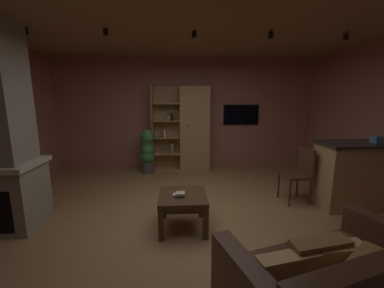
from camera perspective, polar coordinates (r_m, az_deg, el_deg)
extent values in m
cube|color=#A37A4C|center=(3.70, 0.38, -17.56)|extent=(6.29, 5.72, 0.02)
cube|color=#AD7060|center=(6.15, -1.37, 7.17)|extent=(6.41, 0.06, 2.69)
cube|color=#8E6B47|center=(3.38, 0.45, 27.14)|extent=(6.29, 5.72, 0.02)
cube|color=white|center=(6.13, -7.04, 7.18)|extent=(0.58, 0.01, 0.79)
cube|color=gray|center=(4.26, -37.72, -9.67)|extent=(0.95, 0.68, 0.85)
cube|color=tan|center=(5.92, 0.58, 3.61)|extent=(0.71, 0.38, 1.99)
cube|color=tan|center=(6.09, -5.93, 3.77)|extent=(0.65, 0.02, 1.99)
cube|color=tan|center=(5.94, -9.06, 3.50)|extent=(0.02, 0.38, 1.99)
sphere|color=black|center=(5.69, -1.05, 4.32)|extent=(0.04, 0.04, 0.04)
cube|color=tan|center=(6.12, -5.82, -5.64)|extent=(0.65, 0.38, 0.02)
cube|color=tan|center=(6.02, -5.89, -2.10)|extent=(0.65, 0.38, 0.02)
cube|color=tan|center=(5.94, -5.97, 1.64)|extent=(0.65, 0.38, 0.02)
cube|color=tan|center=(5.89, -6.05, 5.46)|extent=(0.65, 0.38, 0.02)
cube|color=tan|center=(5.86, -6.13, 9.34)|extent=(0.65, 0.38, 0.02)
cube|color=beige|center=(5.93, -4.61, -1.08)|extent=(0.04, 0.23, 0.22)
cube|color=brown|center=(5.82, -4.58, 6.36)|extent=(0.05, 0.23, 0.17)
cube|color=#387247|center=(5.82, -4.67, 6.69)|extent=(0.04, 0.23, 0.24)
cube|color=gold|center=(5.94, -4.82, -1.23)|extent=(0.04, 0.23, 0.19)
cube|color=beige|center=(5.87, -6.31, 2.53)|extent=(0.05, 0.23, 0.18)
sphere|color=beige|center=(5.88, -5.35, 5.96)|extent=(0.10, 0.10, 0.10)
cube|color=tan|center=(4.78, 34.54, -6.17)|extent=(1.29, 0.57, 1.02)
cube|color=#2D2826|center=(4.67, 35.25, 0.06)|extent=(1.35, 0.63, 0.04)
cube|color=#598CBF|center=(4.68, 36.95, 0.81)|extent=(0.13, 0.13, 0.11)
cube|color=olive|center=(2.25, 34.52, -24.34)|extent=(0.45, 0.39, 0.34)
cube|color=olive|center=(2.24, 27.10, -22.77)|extent=(0.48, 0.25, 0.35)
cube|color=tan|center=(2.32, 30.73, -22.74)|extent=(0.40, 0.19, 0.33)
cube|color=tan|center=(2.07, 21.34, -26.64)|extent=(0.48, 0.25, 0.32)
cube|color=#4C331E|center=(3.35, -2.14, -12.05)|extent=(0.63, 0.66, 0.05)
cube|color=#4C331E|center=(3.38, -2.13, -13.07)|extent=(0.57, 0.60, 0.08)
cube|color=#4C331E|center=(3.20, -7.18, -18.03)|extent=(0.07, 0.07, 0.42)
cube|color=#4C331E|center=(3.21, 3.18, -17.86)|extent=(0.07, 0.07, 0.42)
cube|color=#4C331E|center=(3.72, -6.58, -13.66)|extent=(0.07, 0.07, 0.42)
cube|color=#4C331E|center=(3.73, 2.14, -13.53)|extent=(0.07, 0.07, 0.42)
cube|color=beige|center=(3.30, -3.39, -11.73)|extent=(0.13, 0.11, 0.03)
cube|color=beige|center=(3.27, -2.76, -11.44)|extent=(0.12, 0.11, 0.03)
cube|color=#4C331E|center=(4.48, 22.79, -6.74)|extent=(0.46, 0.46, 0.04)
cube|color=#4C331E|center=(4.52, 25.06, -3.61)|extent=(0.08, 0.40, 0.44)
cylinder|color=#4C331E|center=(4.61, 19.46, -9.03)|extent=(0.04, 0.04, 0.46)
cylinder|color=#4C331E|center=(4.32, 21.79, -10.56)|extent=(0.04, 0.04, 0.46)
cylinder|color=#4C331E|center=(4.79, 23.28, -8.55)|extent=(0.04, 0.04, 0.46)
cylinder|color=#4C331E|center=(4.51, 25.76, -9.96)|extent=(0.04, 0.04, 0.46)
cylinder|color=#4C4C51|center=(5.85, -10.32, -5.35)|extent=(0.28, 0.28, 0.26)
sphere|color=#3D7F3D|center=(5.80, -10.34, -2.87)|extent=(0.32, 0.32, 0.32)
sphere|color=#3D7F3D|center=(5.75, -10.30, -1.25)|extent=(0.30, 0.30, 0.30)
sphere|color=#3D7F3D|center=(5.74, -10.42, 0.28)|extent=(0.27, 0.27, 0.27)
sphere|color=#3D7F3D|center=(5.64, -10.32, 1.77)|extent=(0.31, 0.31, 0.31)
cube|color=black|center=(6.29, 11.30, 6.68)|extent=(0.88, 0.05, 0.50)
cube|color=black|center=(6.27, 11.36, 6.66)|extent=(0.84, 0.01, 0.46)
cylinder|color=black|center=(4.26, -34.21, 20.85)|extent=(0.07, 0.07, 0.09)
cylinder|color=black|center=(3.85, -19.42, 23.33)|extent=(0.07, 0.07, 0.09)
cylinder|color=black|center=(3.80, 0.51, 24.09)|extent=(0.07, 0.07, 0.09)
cylinder|color=black|center=(4.01, 17.82, 22.89)|extent=(0.07, 0.07, 0.09)
cylinder|color=black|center=(4.55, 32.13, 20.31)|extent=(0.07, 0.07, 0.09)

